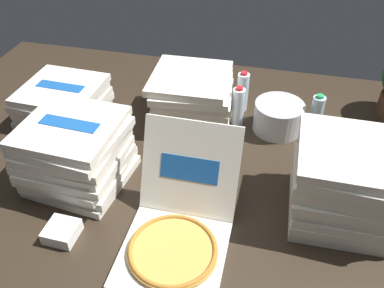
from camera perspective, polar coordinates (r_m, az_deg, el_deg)
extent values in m
cube|color=#2D2319|center=(2.01, -1.25, -4.98)|extent=(3.20, 2.40, 0.02)
cube|color=silver|center=(1.70, -2.67, -14.96)|extent=(0.42, 0.42, 0.02)
cylinder|color=gold|center=(1.69, -2.69, -14.56)|extent=(0.36, 0.36, 0.02)
torus|color=#B1712A|center=(1.68, -2.70, -14.37)|extent=(0.36, 0.36, 0.02)
cube|color=silver|center=(1.74, -0.29, -3.39)|extent=(0.42, 0.19, 0.39)
cube|color=#19519E|center=(1.73, -0.36, -3.49)|extent=(0.25, 0.05, 0.10)
cube|color=silver|center=(1.95, 19.53, -8.51)|extent=(0.43, 0.43, 0.04)
cube|color=silver|center=(1.92, 19.78, -7.74)|extent=(0.42, 0.42, 0.04)
cube|color=#19519E|center=(1.90, 19.92, -7.29)|extent=(0.27, 0.08, 0.00)
cube|color=silver|center=(1.89, 20.16, -6.90)|extent=(0.42, 0.42, 0.04)
cube|color=silver|center=(1.87, 20.40, -5.85)|extent=(0.42, 0.42, 0.04)
cube|color=silver|center=(1.84, 20.22, -5.10)|extent=(0.42, 0.42, 0.04)
cube|color=silver|center=(1.82, 20.64, -4.04)|extent=(0.44, 0.44, 0.04)
cube|color=silver|center=(1.79, 21.04, -3.17)|extent=(0.44, 0.44, 0.04)
cube|color=silver|center=(1.76, 21.66, -2.39)|extent=(0.44, 0.44, 0.04)
cube|color=#19519E|center=(1.75, 21.82, -1.86)|extent=(0.27, 0.09, 0.00)
cube|color=silver|center=(1.74, 21.36, -1.12)|extent=(0.42, 0.42, 0.04)
cube|color=silver|center=(2.52, -17.32, 4.13)|extent=(0.45, 0.45, 0.04)
cube|color=#19519E|center=(2.51, -17.41, 4.53)|extent=(0.28, 0.10, 0.00)
cube|color=silver|center=(2.49, -17.15, 4.92)|extent=(0.45, 0.45, 0.04)
cube|color=#19519E|center=(2.48, -17.24, 5.33)|extent=(0.28, 0.10, 0.00)
cube|color=silver|center=(2.46, -17.36, 5.54)|extent=(0.44, 0.44, 0.04)
cube|color=silver|center=(2.44, -17.83, 6.26)|extent=(0.45, 0.45, 0.04)
cube|color=silver|center=(2.43, -17.71, 7.21)|extent=(0.43, 0.43, 0.04)
cube|color=#19519E|center=(2.42, -17.81, 7.64)|extent=(0.27, 0.09, 0.00)
cube|color=silver|center=(2.39, 0.27, 4.11)|extent=(0.46, 0.46, 0.04)
cube|color=silver|center=(2.36, -0.33, 4.75)|extent=(0.47, 0.47, 0.04)
cube|color=#19519E|center=(2.35, -0.33, 5.18)|extent=(0.28, 0.11, 0.00)
cube|color=silver|center=(2.34, 0.12, 5.56)|extent=(0.47, 0.47, 0.04)
cube|color=silver|center=(2.32, 0.25, 6.51)|extent=(0.45, 0.45, 0.04)
cube|color=#19519E|center=(2.31, 0.25, 6.96)|extent=(0.28, 0.10, 0.00)
cube|color=silver|center=(2.30, 0.26, 7.33)|extent=(0.47, 0.47, 0.04)
cube|color=silver|center=(2.27, 0.06, 8.04)|extent=(0.46, 0.46, 0.04)
cube|color=silver|center=(2.26, -0.25, 9.07)|extent=(0.43, 0.43, 0.04)
cube|color=silver|center=(2.06, -14.86, -4.21)|extent=(0.46, 0.46, 0.04)
cube|color=silver|center=(2.04, -15.15, -3.34)|extent=(0.43, 0.43, 0.04)
cube|color=silver|center=(2.01, -15.69, -2.70)|extent=(0.46, 0.46, 0.04)
cube|color=#19519E|center=(1.99, -15.79, -2.24)|extent=(0.28, 0.10, 0.00)
cube|color=silver|center=(1.98, -15.78, -1.90)|extent=(0.43, 0.43, 0.04)
cube|color=#19519E|center=(1.96, -15.89, -1.43)|extent=(0.27, 0.08, 0.00)
cube|color=silver|center=(1.96, -16.12, -0.77)|extent=(0.43, 0.43, 0.04)
cube|color=#19519E|center=(1.95, -16.23, -0.28)|extent=(0.27, 0.08, 0.00)
cube|color=silver|center=(1.94, -16.09, 0.17)|extent=(0.43, 0.43, 0.04)
cube|color=#19519E|center=(1.93, -16.21, 0.67)|extent=(0.27, 0.08, 0.00)
cube|color=silver|center=(1.91, -16.24, 1.05)|extent=(0.46, 0.46, 0.04)
cube|color=silver|center=(1.90, -16.55, 2.21)|extent=(0.44, 0.44, 0.04)
cube|color=#19519E|center=(1.89, -16.67, 2.73)|extent=(0.27, 0.09, 0.00)
cylinder|color=#B7BABF|center=(2.31, 11.87, 3.69)|extent=(0.27, 0.27, 0.16)
cylinder|color=silver|center=(2.29, 6.40, 5.01)|extent=(0.07, 0.07, 0.23)
cylinder|color=red|center=(2.22, 6.62, 7.67)|extent=(0.04, 0.04, 0.02)
cylinder|color=silver|center=(2.31, 16.78, 3.73)|extent=(0.07, 0.07, 0.23)
cylinder|color=#239951|center=(2.24, 17.36, 6.33)|extent=(0.04, 0.04, 0.02)
cylinder|color=silver|center=(2.43, 7.01, 7.14)|extent=(0.07, 0.07, 0.23)
cylinder|color=red|center=(2.37, 7.25, 9.70)|extent=(0.04, 0.04, 0.02)
cube|color=white|center=(1.83, -17.59, -11.51)|extent=(0.13, 0.13, 0.06)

